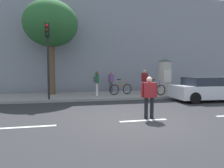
# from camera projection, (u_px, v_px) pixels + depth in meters

# --- Properties ---
(ground_plane) EXTENTS (80.00, 80.00, 0.00)m
(ground_plane) POSITION_uv_depth(u_px,v_px,m) (143.00, 121.00, 7.51)
(ground_plane) COLOR #2B2B2D
(sidewalk_curb) EXTENTS (36.00, 4.00, 0.15)m
(sidewalk_curb) POSITION_uv_depth(u_px,v_px,m) (107.00, 95.00, 14.33)
(sidewalk_curb) COLOR gray
(sidewalk_curb) RESTS_ON ground_plane
(lane_markings) EXTENTS (25.80, 0.16, 0.01)m
(lane_markings) POSITION_uv_depth(u_px,v_px,m) (143.00, 120.00, 7.51)
(lane_markings) COLOR silver
(lane_markings) RESTS_ON ground_plane
(building_backdrop) EXTENTS (36.00, 5.00, 8.16)m
(building_backdrop) POSITION_uv_depth(u_px,v_px,m) (97.00, 46.00, 18.92)
(building_backdrop) COLOR gray
(building_backdrop) RESTS_ON ground_plane
(traffic_light) EXTENTS (0.24, 0.45, 4.31)m
(traffic_light) POSITION_uv_depth(u_px,v_px,m) (48.00, 49.00, 11.60)
(traffic_light) COLOR black
(traffic_light) RESTS_ON sidewalk_curb
(poster_column) EXTENTS (1.07, 1.07, 2.51)m
(poster_column) POSITION_uv_depth(u_px,v_px,m) (164.00, 76.00, 14.92)
(poster_column) COLOR #B2ADA3
(poster_column) RESTS_ON sidewalk_curb
(street_tree) EXTENTS (3.68, 3.68, 6.44)m
(street_tree) POSITION_uv_depth(u_px,v_px,m) (51.00, 24.00, 13.97)
(street_tree) COLOR brown
(street_tree) RESTS_ON sidewalk_curb
(pedestrian_with_backpack) EXTENTS (0.62, 0.31, 1.60)m
(pedestrian_with_backpack) POSITION_uv_depth(u_px,v_px,m) (149.00, 94.00, 7.77)
(pedestrian_with_backpack) COLOR black
(pedestrian_with_backpack) RESTS_ON ground_plane
(pedestrian_in_light_jacket) EXTENTS (0.58, 0.43, 1.72)m
(pedestrian_in_light_jacket) POSITION_uv_depth(u_px,v_px,m) (145.00, 79.00, 15.01)
(pedestrian_in_light_jacket) COLOR navy
(pedestrian_in_light_jacket) RESTS_ON sidewalk_curb
(pedestrian_in_red_top) EXTENTS (0.43, 0.60, 1.64)m
(pedestrian_in_red_top) POSITION_uv_depth(u_px,v_px,m) (97.00, 81.00, 13.54)
(pedestrian_in_red_top) COLOR silver
(pedestrian_in_red_top) RESTS_ON sidewalk_curb
(pedestrian_with_bag) EXTENTS (0.52, 0.43, 1.56)m
(pedestrian_with_bag) POSITION_uv_depth(u_px,v_px,m) (111.00, 80.00, 15.79)
(pedestrian_with_bag) COLOR #4C4C51
(pedestrian_with_bag) RESTS_ON sidewalk_curb
(bicycle_leaning) EXTENTS (1.72, 0.56, 1.09)m
(bicycle_leaning) POSITION_uv_depth(u_px,v_px,m) (121.00, 89.00, 14.16)
(bicycle_leaning) COLOR black
(bicycle_leaning) RESTS_ON sidewalk_curb
(bicycle_upright) EXTENTS (1.74, 0.46, 1.09)m
(bicycle_upright) POSITION_uv_depth(u_px,v_px,m) (155.00, 90.00, 13.47)
(bicycle_upright) COLOR black
(bicycle_upright) RESTS_ON sidewalk_curb
(parked_car_silver) EXTENTS (4.59, 2.14, 1.43)m
(parked_car_silver) POSITION_uv_depth(u_px,v_px,m) (210.00, 89.00, 12.31)
(parked_car_silver) COLOR silver
(parked_car_silver) RESTS_ON ground_plane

